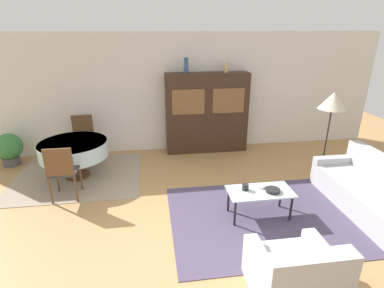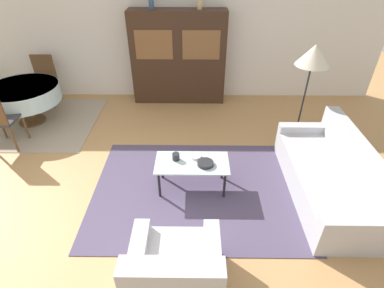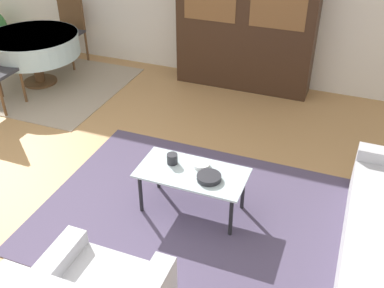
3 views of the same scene
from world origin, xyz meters
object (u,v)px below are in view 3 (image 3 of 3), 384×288
object	(u,v)px
display_cabinet	(246,23)
bowl	(209,177)
dining_chair_far	(69,27)
bowl_small	(201,165)
coffee_table	(192,176)
cup	(172,159)
dining_table	(33,45)

from	to	relation	value
display_cabinet	bowl	world-z (taller)	display_cabinet
display_cabinet	dining_chair_far	distance (m)	2.81
display_cabinet	bowl_small	distance (m)	2.75
display_cabinet	bowl	distance (m)	2.92
coffee_table	display_cabinet	size ratio (longest dim) A/B	0.53
dining_chair_far	cup	bearing A→B (deg)	137.97
display_cabinet	dining_table	distance (m)	2.98
display_cabinet	dining_table	xyz separation A→B (m)	(-2.79, -1.01, -0.34)
display_cabinet	bowl	bearing A→B (deg)	-80.33
dining_chair_far	bowl_small	bearing A→B (deg)	141.05
display_cabinet	dining_chair_far	bearing A→B (deg)	-177.00
dining_table	cup	size ratio (longest dim) A/B	12.84
dining_chair_far	bowl	xyz separation A→B (m)	(3.27, -2.70, -0.10)
dining_chair_far	bowl_small	xyz separation A→B (m)	(3.14, -2.54, -0.11)
bowl	bowl_small	size ratio (longest dim) A/B	1.43
dining_chair_far	bowl	bearing A→B (deg)	140.46
dining_chair_far	cup	world-z (taller)	dining_chair_far
display_cabinet	coffee_table	bearing A→B (deg)	-83.75
coffee_table	dining_chair_far	bearing A→B (deg)	139.40
display_cabinet	cup	distance (m)	2.77
dining_table	bowl_small	xyz separation A→B (m)	(3.14, -1.68, -0.12)
coffee_table	cup	distance (m)	0.25
cup	bowl	distance (m)	0.41
dining_table	display_cabinet	bearing A→B (deg)	19.85
dining_table	bowl_small	distance (m)	3.57
display_cabinet	dining_table	size ratio (longest dim) A/B	1.47
coffee_table	bowl_small	distance (m)	0.14
display_cabinet	dining_chair_far	size ratio (longest dim) A/B	1.92
coffee_table	bowl	size ratio (longest dim) A/B	4.57
display_cabinet	bowl	xyz separation A→B (m)	(0.49, -2.85, -0.45)
dining_chair_far	cup	size ratio (longest dim) A/B	9.83
coffee_table	bowl	xyz separation A→B (m)	(0.18, -0.05, 0.07)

